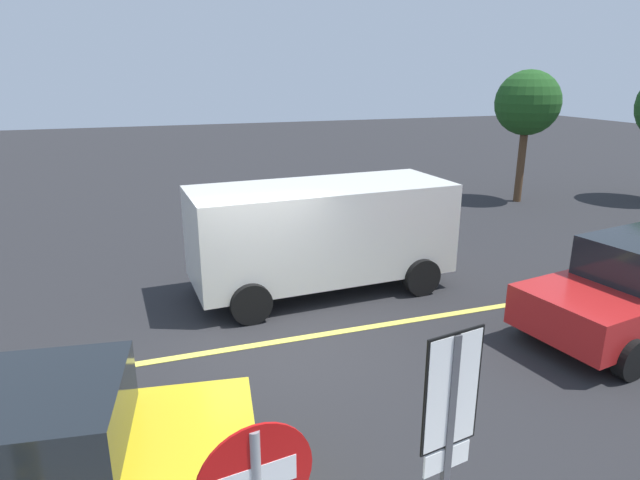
{
  "coord_description": "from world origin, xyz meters",
  "views": [
    {
      "loc": [
        -1.94,
        -7.95,
        4.34
      ],
      "look_at": [
        0.95,
        0.49,
        1.56
      ],
      "focal_mm": 30.41,
      "sensor_mm": 36.0,
      "label": 1
    }
  ],
  "objects_px": {
    "white_van": "(323,231)",
    "car_yellow_mid_road": "(42,464)",
    "tree_centre_verge": "(527,104)",
    "speed_limit_sign": "(450,421)"
  },
  "relations": [
    {
      "from": "white_van",
      "to": "car_yellow_mid_road",
      "type": "xyz_separation_m",
      "value": [
        -4.56,
        -5.06,
        -0.46
      ]
    },
    {
      "from": "tree_centre_verge",
      "to": "speed_limit_sign",
      "type": "bearing_deg",
      "value": -130.49
    },
    {
      "from": "speed_limit_sign",
      "to": "tree_centre_verge",
      "type": "height_order",
      "value": "tree_centre_verge"
    },
    {
      "from": "white_van",
      "to": "car_yellow_mid_road",
      "type": "height_order",
      "value": "white_van"
    },
    {
      "from": "speed_limit_sign",
      "to": "tree_centre_verge",
      "type": "distance_m",
      "value": 16.13
    },
    {
      "from": "speed_limit_sign",
      "to": "tree_centre_verge",
      "type": "bearing_deg",
      "value": 49.51
    },
    {
      "from": "speed_limit_sign",
      "to": "tree_centre_verge",
      "type": "xyz_separation_m",
      "value": [
        10.42,
        12.21,
        1.55
      ]
    },
    {
      "from": "car_yellow_mid_road",
      "to": "tree_centre_verge",
      "type": "height_order",
      "value": "tree_centre_verge"
    },
    {
      "from": "car_yellow_mid_road",
      "to": "tree_centre_verge",
      "type": "distance_m",
      "value": 17.34
    },
    {
      "from": "car_yellow_mid_road",
      "to": "speed_limit_sign",
      "type": "bearing_deg",
      "value": -29.17
    }
  ]
}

